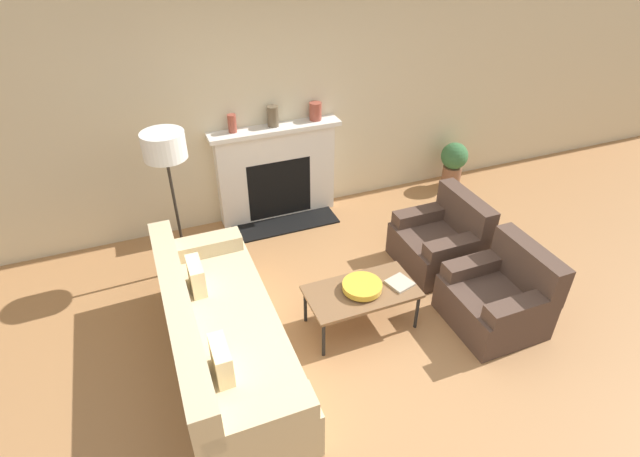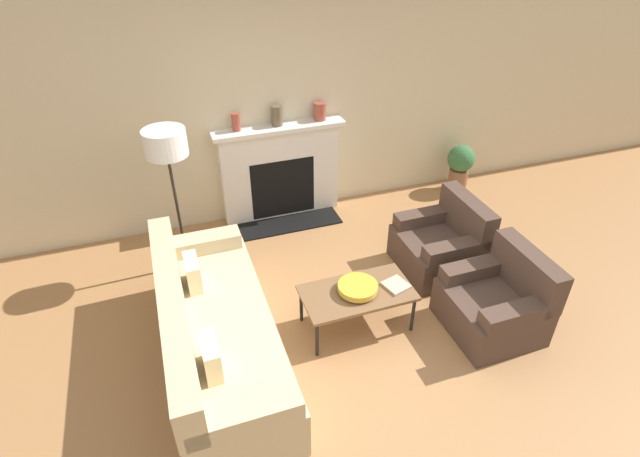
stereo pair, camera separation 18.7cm
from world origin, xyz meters
The scene contains 14 objects.
ground_plane centered at (0.00, 0.00, 0.00)m, with size 18.00×18.00×0.00m, color #A87547.
wall_back centered at (0.00, 2.60, 1.45)m, with size 18.00×0.06×2.90m.
fireplace centered at (-0.05, 2.46, 0.58)m, with size 1.56×0.59×1.19m.
couch centered at (-1.23, 0.33, 0.31)m, with size 0.87×2.29×0.84m.
armchair_near centered at (1.29, -0.12, 0.29)m, with size 0.78×0.81×0.80m.
armchair_far centered at (1.29, 0.85, 0.29)m, with size 0.78×0.81×0.80m.
coffee_table centered at (0.07, 0.31, 0.38)m, with size 1.01×0.54×0.42m.
bowl centered at (0.08, 0.31, 0.46)m, with size 0.36×0.36×0.08m.
book centered at (0.44, 0.27, 0.43)m, with size 0.25×0.26×0.02m.
floor_lamp centered at (-1.32, 1.76, 1.32)m, with size 0.41×0.41×1.60m.
mantel_vase_left centered at (-0.53, 2.47, 1.29)m, with size 0.09×0.09×0.20m.
mantel_vase_center_left centered at (-0.05, 2.47, 1.31)m, with size 0.13×0.13×0.23m.
mantel_vase_center_right centered at (0.46, 2.47, 1.30)m, with size 0.14×0.14×0.21m.
potted_plant centered at (2.41, 2.29, 0.37)m, with size 0.36×0.36×0.64m.
Camera 2 is at (-1.37, -2.81, 3.42)m, focal length 28.00 mm.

